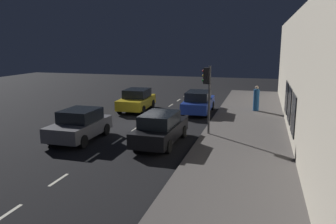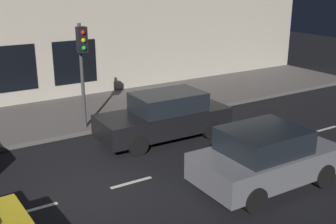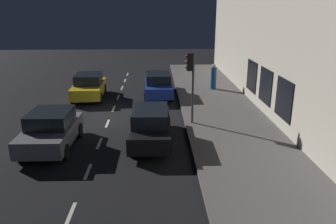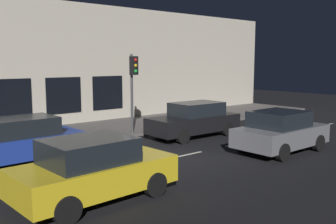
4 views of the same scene
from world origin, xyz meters
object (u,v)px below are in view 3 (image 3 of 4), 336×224
object	(u,v)px
parked_car_2	(158,84)
parked_car_3	(150,125)
parked_car_1	(89,86)
pedestrian_0	(213,78)
traffic_light	(191,72)
parked_car_0	(51,130)

from	to	relation	value
parked_car_2	parked_car_3	bearing A→B (deg)	-94.32
parked_car_2	parked_car_3	xyz separation A→B (m)	(-0.41, -7.87, -0.00)
parked_car_1	pedestrian_0	world-z (taller)	pedestrian_0
traffic_light	parked_car_1	distance (m)	8.47
parked_car_0	traffic_light	bearing A→B (deg)	-157.81
parked_car_2	pedestrian_0	xyz separation A→B (m)	(3.95, 1.26, 0.18)
parked_car_0	pedestrian_0	size ratio (longest dim) A/B	2.16
parked_car_1	parked_car_3	world-z (taller)	same
traffic_light	parked_car_2	xyz separation A→B (m)	(-1.54, 5.86, -1.96)
traffic_light	parked_car_2	world-z (taller)	traffic_light
parked_car_1	pedestrian_0	bearing A→B (deg)	-172.03
pedestrian_0	parked_car_2	bearing A→B (deg)	-168.50
traffic_light	parked_car_0	xyz separation A→B (m)	(-6.18, -2.46, -1.96)
parked_car_2	parked_car_3	world-z (taller)	same
parked_car_0	parked_car_3	size ratio (longest dim) A/B	0.86
parked_car_0	pedestrian_0	distance (m)	12.86
parked_car_3	pedestrian_0	world-z (taller)	pedestrian_0
parked_car_0	parked_car_3	distance (m)	4.25
parked_car_3	parked_car_0	bearing A→B (deg)	-172.91
parked_car_0	parked_car_1	distance (m)	7.99
parked_car_0	parked_car_2	bearing A→B (deg)	-118.65
parked_car_0	parked_car_2	size ratio (longest dim) A/B	0.87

